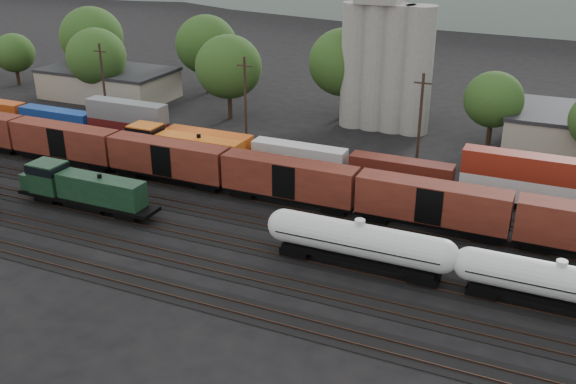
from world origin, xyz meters
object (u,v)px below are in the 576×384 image
at_px(green_locomotive, 79,188).
at_px(tank_car_a, 359,242).
at_px(orange_locomotive, 178,147).
at_px(grain_silo, 385,53).

relative_size(green_locomotive, tank_car_a, 0.96).
xyz_separation_m(tank_car_a, orange_locomotive, (-28.62, 15.00, -0.06)).
xyz_separation_m(green_locomotive, orange_locomotive, (2.56, 15.00, 0.12)).
bearing_deg(grain_silo, green_locomotive, -117.33).
distance_m(green_locomotive, orange_locomotive, 15.22).
height_order(tank_car_a, grain_silo, grain_silo).
height_order(green_locomotive, tank_car_a, tank_car_a).
distance_m(orange_locomotive, grain_silo, 33.12).
relative_size(tank_car_a, grain_silo, 0.60).
bearing_deg(tank_car_a, grain_silo, 103.70).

